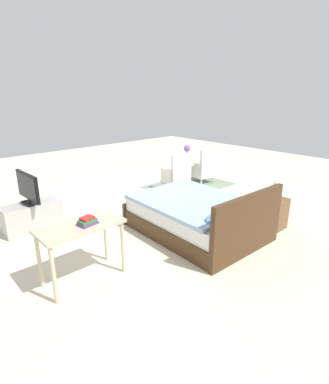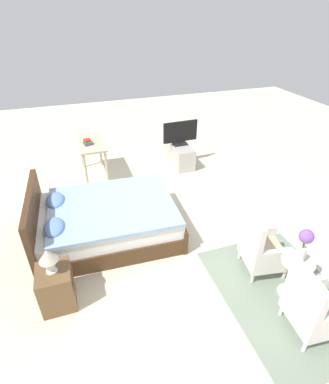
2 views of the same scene
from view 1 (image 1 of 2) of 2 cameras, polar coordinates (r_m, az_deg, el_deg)
The scene contains 13 objects.
ground_plane at distance 5.93m, azimuth -0.62°, elevation -4.50°, with size 16.00×16.00×0.00m, color beige.
floor_rug at distance 7.83m, azimuth 4.68°, elevation 1.26°, with size 2.10×1.50×0.01m.
bed at distance 5.15m, azimuth 6.37°, elevation -4.67°, with size 1.68×2.23×0.96m.
armchair_by_window_left at distance 8.05m, azimuth 7.42°, elevation 4.44°, with size 0.59×0.59×0.92m.
armchair_by_window_right at distance 7.34m, azimuth 2.42°, elevation 3.21°, with size 0.62×0.62×0.92m.
side_table at distance 7.80m, azimuth 4.23°, elevation 3.93°, with size 0.40×0.40×0.58m.
flower_vase at distance 7.69m, azimuth 4.32°, elevation 7.59°, with size 0.17×0.17×0.48m.
nightstand at distance 5.64m, azimuth 19.85°, elevation -3.84°, with size 0.44×0.41×0.55m.
table_lamp at distance 5.49m, azimuth 20.41°, elevation 0.91°, with size 0.22×0.22×0.33m.
tv_stand at distance 5.75m, azimuth -23.88°, elevation -4.30°, with size 0.96×0.40×0.49m.
tv_flatscreen at distance 5.58m, azimuth -24.60°, elevation 0.71°, with size 0.21×0.80×0.54m.
vanity_desk at distance 3.88m, azimuth -15.67°, elevation -7.53°, with size 1.04×0.52×0.78m.
book_stack at distance 3.78m, azimuth -14.46°, elevation -5.42°, with size 0.24×0.19×0.10m.
Camera 1 is at (3.65, 4.05, 2.31)m, focal length 28.00 mm.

